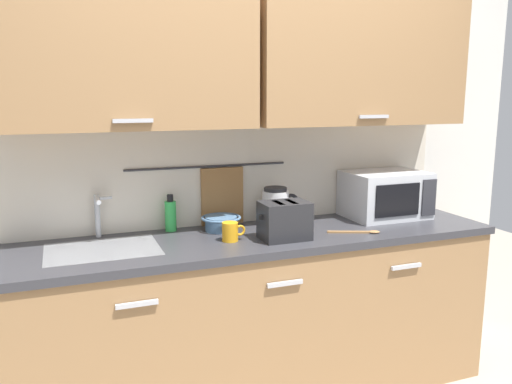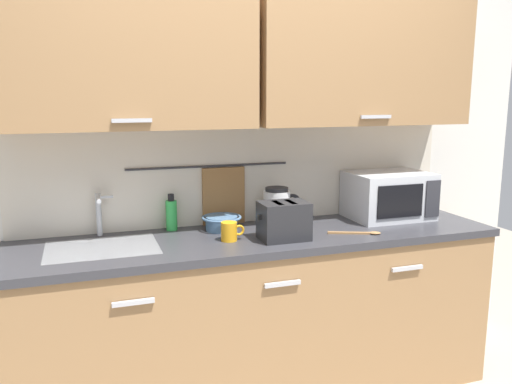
# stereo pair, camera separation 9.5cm
# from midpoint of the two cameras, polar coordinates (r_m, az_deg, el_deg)

# --- Properties ---
(counter_unit) EXTENTS (2.53, 0.64, 0.90)m
(counter_unit) POSITION_cam_midpoint_polar(r_m,az_deg,el_deg) (2.85, -0.66, -13.33)
(counter_unit) COLOR #997047
(counter_unit) RESTS_ON ground
(back_wall_assembly) EXTENTS (3.70, 0.41, 2.50)m
(back_wall_assembly) POSITION_cam_midpoint_polar(r_m,az_deg,el_deg) (2.83, -2.16, 8.78)
(back_wall_assembly) COLOR silver
(back_wall_assembly) RESTS_ON ground
(sink_faucet) EXTENTS (0.09, 0.17, 0.22)m
(sink_faucet) POSITION_cam_midpoint_polar(r_m,az_deg,el_deg) (2.73, -17.95, -1.93)
(sink_faucet) COLOR #B2B5BA
(sink_faucet) RESTS_ON counter_unit
(microwave) EXTENTS (0.46, 0.35, 0.27)m
(microwave) POSITION_cam_midpoint_polar(r_m,az_deg,el_deg) (3.14, 13.18, -0.26)
(microwave) COLOR silver
(microwave) RESTS_ON counter_unit
(electric_kettle) EXTENTS (0.23, 0.16, 0.21)m
(electric_kettle) POSITION_cam_midpoint_polar(r_m,az_deg,el_deg) (2.90, 1.29, -1.57)
(electric_kettle) COLOR black
(electric_kettle) RESTS_ON counter_unit
(dish_soap_bottle) EXTENTS (0.06, 0.06, 0.20)m
(dish_soap_bottle) POSITION_cam_midpoint_polar(r_m,az_deg,el_deg) (2.80, -10.34, -2.50)
(dish_soap_bottle) COLOR green
(dish_soap_bottle) RESTS_ON counter_unit
(mug_near_sink) EXTENTS (0.12, 0.08, 0.09)m
(mug_near_sink) POSITION_cam_midpoint_polar(r_m,az_deg,el_deg) (2.58, -3.87, -4.38)
(mug_near_sink) COLOR orange
(mug_near_sink) RESTS_ON counter_unit
(mixing_bowl) EXTENTS (0.21, 0.21, 0.08)m
(mixing_bowl) POSITION_cam_midpoint_polar(r_m,az_deg,el_deg) (2.78, -4.84, -3.34)
(mixing_bowl) COLOR #4C7093
(mixing_bowl) RESTS_ON counter_unit
(toaster) EXTENTS (0.26, 0.17, 0.19)m
(toaster) POSITION_cam_midpoint_polar(r_m,az_deg,el_deg) (2.60, 2.13, -3.15)
(toaster) COLOR #232326
(toaster) RESTS_ON counter_unit
(wooden_spoon) EXTENTS (0.27, 0.13, 0.01)m
(wooden_spoon) POSITION_cam_midpoint_polar(r_m,az_deg,el_deg) (2.77, 10.42, -4.35)
(wooden_spoon) COLOR #9E7042
(wooden_spoon) RESTS_ON counter_unit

